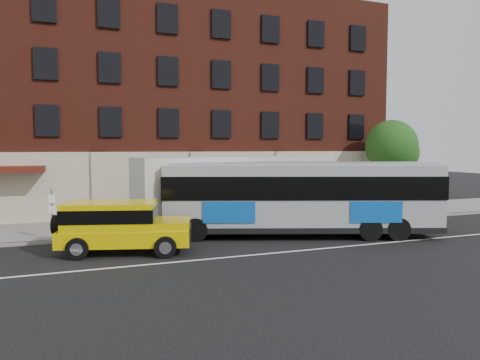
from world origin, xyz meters
name	(u,v)px	position (x,y,z in m)	size (l,w,h in m)	color
ground	(276,256)	(0.00, 0.00, 0.00)	(120.00, 120.00, 0.00)	black
sidewalk	(210,221)	(0.00, 9.00, 0.07)	(60.00, 6.00, 0.15)	gray
kerb	(227,230)	(0.00, 6.00, 0.07)	(60.00, 0.25, 0.15)	gray
lane_line	(271,253)	(0.00, 0.50, 0.01)	(60.00, 0.12, 0.01)	white
building	(177,105)	(-0.01, 16.92, 7.58)	(30.00, 12.10, 15.00)	#582014
sign_pole	(52,212)	(-8.50, 6.15, 1.45)	(0.30, 0.20, 2.50)	gray
street_tree	(392,148)	(13.54, 9.48, 4.41)	(3.60, 3.60, 6.20)	#3D2A1E
city_bus	(301,195)	(3.01, 3.41, 2.03)	(13.58, 7.36, 3.68)	#96999F
yellow_suv	(119,224)	(-5.84, 2.89, 1.23)	(5.79, 3.60, 2.15)	#E5C700
shipping_container	(240,192)	(1.11, 6.94, 1.93)	(11.96, 4.38, 3.91)	black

